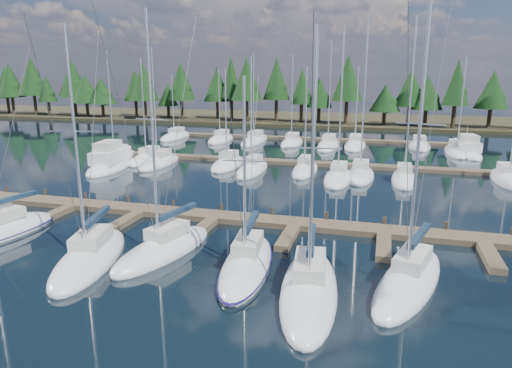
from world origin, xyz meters
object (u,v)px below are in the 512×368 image
(motor_yacht_right, at_px, (467,151))
(motor_yacht_left, at_px, (111,163))
(main_dock, at_px, (214,219))
(front_sailboat_4, at_px, (247,264))
(front_sailboat_5, at_px, (309,289))
(front_sailboat_2, at_px, (90,258))
(front_sailboat_6, at_px, (409,280))
(front_sailboat_3, at_px, (164,249))

(motor_yacht_right, bearing_deg, motor_yacht_left, -153.43)
(main_dock, distance_m, front_sailboat_4, 8.64)
(front_sailboat_5, distance_m, motor_yacht_left, 35.64)
(front_sailboat_2, xyz_separation_m, front_sailboat_5, (12.74, -0.43, -0.00))
(front_sailboat_4, height_order, motor_yacht_left, front_sailboat_4)
(front_sailboat_6, relative_size, motor_yacht_left, 1.41)
(front_sailboat_2, relative_size, front_sailboat_6, 0.91)
(front_sailboat_3, height_order, motor_yacht_left, front_sailboat_3)
(front_sailboat_2, height_order, front_sailboat_5, front_sailboat_2)
(front_sailboat_6, height_order, motor_yacht_right, front_sailboat_6)
(front_sailboat_2, bearing_deg, front_sailboat_6, 5.93)
(front_sailboat_4, relative_size, motor_yacht_left, 1.05)
(front_sailboat_2, xyz_separation_m, motor_yacht_right, (26.48, 43.51, 0.21))
(front_sailboat_5, distance_m, front_sailboat_6, 5.27)
(front_sailboat_3, relative_size, motor_yacht_right, 1.59)
(front_sailboat_5, xyz_separation_m, motor_yacht_right, (13.73, 43.95, 0.22))
(main_dock, xyz_separation_m, front_sailboat_6, (13.28, -6.96, 0.10))
(front_sailboat_4, height_order, motor_yacht_right, front_sailboat_4)
(front_sailboat_2, height_order, motor_yacht_right, front_sailboat_2)
(front_sailboat_3, xyz_separation_m, front_sailboat_4, (5.44, -0.80, -0.03))
(front_sailboat_4, height_order, front_sailboat_6, front_sailboat_6)
(front_sailboat_4, height_order, front_sailboat_5, front_sailboat_5)
(front_sailboat_2, bearing_deg, front_sailboat_4, 9.73)
(front_sailboat_3, xyz_separation_m, motor_yacht_left, (-17.25, 21.06, 0.25))
(front_sailboat_5, relative_size, front_sailboat_6, 0.89)
(front_sailboat_6, distance_m, motor_yacht_right, 42.65)
(front_sailboat_5, relative_size, motor_yacht_right, 1.44)
(main_dock, relative_size, front_sailboat_6, 2.91)
(front_sailboat_6, xyz_separation_m, motor_yacht_right, (8.97, 41.70, 0.19))
(motor_yacht_left, bearing_deg, front_sailboat_6, -34.61)
(front_sailboat_2, bearing_deg, motor_yacht_left, 120.46)
(front_sailboat_5, height_order, motor_yacht_right, front_sailboat_5)
(front_sailboat_3, bearing_deg, front_sailboat_4, -8.34)
(front_sailboat_4, relative_size, front_sailboat_6, 0.75)
(motor_yacht_right, bearing_deg, front_sailboat_4, -112.67)
(front_sailboat_4, distance_m, front_sailboat_5, 4.28)
(front_sailboat_5, height_order, motor_yacht_left, front_sailboat_5)
(front_sailboat_3, distance_m, front_sailboat_5, 9.65)
(motor_yacht_right, bearing_deg, front_sailboat_5, -107.35)
(front_sailboat_4, distance_m, motor_yacht_left, 31.51)
(main_dock, height_order, front_sailboat_4, front_sailboat_4)
(front_sailboat_6, relative_size, motor_yacht_right, 1.63)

